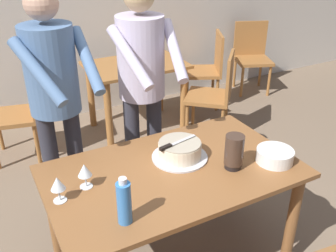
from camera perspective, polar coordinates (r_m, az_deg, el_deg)
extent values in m
cube|color=brown|center=(2.25, 0.74, -6.79)|extent=(1.46, 0.87, 0.03)
cylinder|color=brown|center=(2.59, 17.89, -13.44)|extent=(0.07, 0.07, 0.72)
cylinder|color=brown|center=(2.59, -16.54, -13.27)|extent=(0.07, 0.07, 0.72)
cylinder|color=brown|center=(3.01, 8.34, -5.89)|extent=(0.07, 0.07, 0.72)
cylinder|color=silver|center=(2.35, 1.74, -4.62)|extent=(0.34, 0.34, 0.01)
cylinder|color=beige|center=(2.32, 1.75, -3.55)|extent=(0.26, 0.26, 0.09)
cylinder|color=#A49984|center=(2.29, 1.77, -2.50)|extent=(0.25, 0.25, 0.01)
cube|color=silver|center=(2.30, 2.15, -2.13)|extent=(0.20, 0.06, 0.00)
cube|color=black|center=(2.23, -0.35, -3.19)|extent=(0.08, 0.04, 0.02)
cylinder|color=white|center=(2.40, 15.44, -4.99)|extent=(0.22, 0.22, 0.01)
cylinder|color=white|center=(2.39, 15.47, -4.78)|extent=(0.22, 0.22, 0.01)
cylinder|color=white|center=(2.39, 15.50, -4.58)|extent=(0.22, 0.22, 0.01)
cylinder|color=white|center=(2.38, 15.53, -4.38)|extent=(0.22, 0.22, 0.01)
cylinder|color=white|center=(2.38, 15.56, -4.17)|extent=(0.22, 0.22, 0.01)
cylinder|color=white|center=(2.37, 15.59, -3.97)|extent=(0.22, 0.22, 0.01)
cylinder|color=white|center=(2.37, 15.62, -3.76)|extent=(0.22, 0.22, 0.01)
cylinder|color=white|center=(2.36, 15.65, -3.55)|extent=(0.22, 0.22, 0.01)
cylinder|color=silver|center=(2.15, -12.01, -8.75)|extent=(0.07, 0.07, 0.00)
cylinder|color=silver|center=(2.13, -12.10, -7.94)|extent=(0.01, 0.01, 0.07)
cone|color=silver|center=(2.09, -12.29, -6.38)|extent=(0.08, 0.08, 0.07)
cylinder|color=silver|center=(2.09, -15.70, -10.55)|extent=(0.07, 0.07, 0.00)
cylinder|color=silver|center=(2.07, -15.83, -9.74)|extent=(0.01, 0.01, 0.07)
cone|color=silver|center=(2.02, -16.08, -8.16)|extent=(0.08, 0.08, 0.07)
cylinder|color=#387AC6|center=(1.83, -6.52, -11.29)|extent=(0.07, 0.07, 0.22)
cylinder|color=silver|center=(1.76, -6.74, -8.12)|extent=(0.04, 0.04, 0.03)
cylinder|color=black|center=(2.28, 9.58, -5.75)|extent=(0.10, 0.10, 0.03)
cylinder|color=#3F2D23|center=(2.23, 9.79, -3.50)|extent=(0.11, 0.11, 0.18)
cylinder|color=#2D2D38|center=(2.96, -2.00, -3.58)|extent=(0.11, 0.11, 0.95)
cylinder|color=#2D2D38|center=(2.90, -5.18, -4.46)|extent=(0.11, 0.11, 0.95)
cylinder|color=#B7ADC6|center=(2.61, -4.05, 10.13)|extent=(0.32, 0.32, 0.55)
cylinder|color=#B7ADC6|center=(2.51, 0.99, 11.15)|extent=(0.15, 0.42, 0.34)
cylinder|color=#B7ADC6|center=(2.37, -5.65, 10.07)|extent=(0.16, 0.42, 0.34)
cylinder|color=#2D2D38|center=(2.83, -13.32, -5.96)|extent=(0.11, 0.11, 0.95)
cylinder|color=#2D2D38|center=(2.77, -16.56, -7.24)|extent=(0.11, 0.11, 0.95)
cylinder|color=#4C6B93|center=(2.47, -17.01, 7.97)|extent=(0.32, 0.32, 0.55)
sphere|color=tan|center=(2.38, -18.35, 16.94)|extent=(0.20, 0.20, 0.20)
cylinder|color=#4C6B93|center=(2.36, -11.87, 9.54)|extent=(0.08, 0.42, 0.34)
cylinder|color=#4C6B93|center=(2.24, -18.78, 7.61)|extent=(0.24, 0.40, 0.34)
cube|color=#9E6633|center=(4.05, -4.85, 9.02)|extent=(1.00, 0.70, 0.03)
cylinder|color=#9E6633|center=(3.81, -8.80, 1.53)|extent=(0.07, 0.07, 0.71)
cylinder|color=#9E6633|center=(4.13, 2.31, 3.99)|extent=(0.07, 0.07, 0.71)
cylinder|color=#9E6633|center=(4.29, -11.36, 4.36)|extent=(0.07, 0.07, 0.71)
cylinder|color=#9E6633|center=(4.58, -1.18, 6.42)|extent=(0.07, 0.07, 0.71)
cube|color=#9E6633|center=(5.26, 12.51, 9.46)|extent=(0.57, 0.57, 0.04)
cylinder|color=#9E6633|center=(5.23, 14.76, 6.48)|extent=(0.04, 0.04, 0.41)
cylinder|color=#9E6633|center=(5.11, 10.91, 6.42)|extent=(0.04, 0.04, 0.41)
cylinder|color=#9E6633|center=(5.55, 13.52, 7.84)|extent=(0.04, 0.04, 0.41)
cylinder|color=#9E6633|center=(5.44, 9.86, 7.81)|extent=(0.04, 0.04, 0.41)
cube|color=#9E6633|center=(5.38, 12.12, 12.63)|extent=(0.42, 0.19, 0.45)
cube|color=#9E6633|center=(4.73, 4.92, 8.01)|extent=(0.59, 0.59, 0.04)
cylinder|color=#9E6633|center=(4.63, 2.82, 4.62)|extent=(0.04, 0.04, 0.41)
cylinder|color=#9E6633|center=(4.96, 2.48, 6.26)|extent=(0.04, 0.04, 0.41)
cylinder|color=#9E6633|center=(4.67, 7.29, 4.65)|extent=(0.04, 0.04, 0.41)
cylinder|color=#9E6633|center=(5.00, 6.67, 6.28)|extent=(0.04, 0.04, 0.41)
cube|color=#9E6633|center=(4.69, 7.58, 10.82)|extent=(0.22, 0.41, 0.45)
cube|color=#9E6633|center=(3.86, -21.97, 1.33)|extent=(0.53, 0.53, 0.04)
cylinder|color=#9E6633|center=(3.77, -18.85, -2.56)|extent=(0.04, 0.04, 0.41)
cylinder|color=#9E6633|center=(4.10, -18.74, -0.09)|extent=(0.04, 0.04, 0.41)
cube|color=#9E6633|center=(3.74, -19.52, 5.09)|extent=(0.12, 0.44, 0.45)
cube|color=#9E6633|center=(4.02, 5.96, 4.31)|extent=(0.62, 0.62, 0.04)
cylinder|color=#9E6633|center=(3.97, 2.83, 0.58)|extent=(0.04, 0.04, 0.41)
cylinder|color=#9E6633|center=(4.30, 3.77, 2.72)|extent=(0.04, 0.04, 0.41)
cylinder|color=#9E6633|center=(3.93, 8.04, 0.01)|extent=(0.04, 0.04, 0.41)
cylinder|color=#9E6633|center=(4.26, 8.60, 2.21)|extent=(0.04, 0.04, 0.41)
cube|color=#9E6633|center=(3.91, 9.13, 7.30)|extent=(0.32, 0.35, 0.45)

